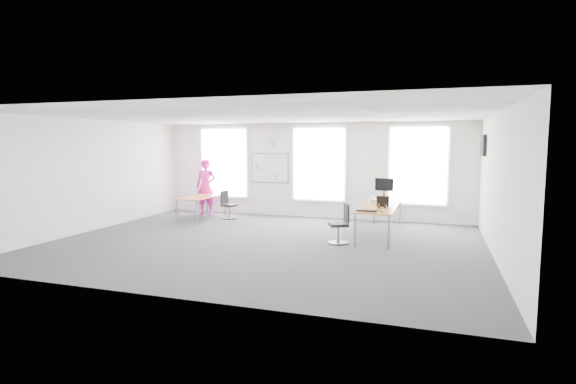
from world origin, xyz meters
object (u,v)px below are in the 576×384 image
(desk_right, at_px, (381,206))
(desk_left, at_px, (202,198))
(chair_right, at_px, (341,226))
(person, at_px, (206,187))
(keyboard, at_px, (367,211))
(chair_left, at_px, (228,206))
(headphones, at_px, (382,206))
(monitor, at_px, (384,187))

(desk_right, xyz_separation_m, desk_left, (-5.59, 0.76, -0.09))
(desk_left, relative_size, chair_right, 2.11)
(person, height_order, keyboard, person)
(chair_left, bearing_deg, headphones, -100.20)
(desk_right, height_order, keyboard, keyboard)
(chair_left, height_order, keyboard, chair_left)
(keyboard, height_order, monitor, monitor)
(person, height_order, headphones, person)
(desk_right, relative_size, monitor, 5.57)
(desk_right, bearing_deg, chair_right, -120.09)
(person, xyz_separation_m, monitor, (5.86, -0.52, 0.23))
(person, relative_size, headphones, 9.22)
(monitor, bearing_deg, desk_right, -74.27)
(chair_left, xyz_separation_m, person, (-1.03, 0.49, 0.54))
(desk_right, relative_size, headphones, 16.45)
(chair_right, distance_m, keyboard, 0.74)
(headphones, bearing_deg, chair_right, -131.98)
(headphones, bearing_deg, desk_left, 179.23)
(chair_right, bearing_deg, desk_right, 125.00)
(desk_right, height_order, headphones, headphones)
(desk_left, bearing_deg, chair_right, -23.30)
(chair_right, relative_size, chair_left, 1.07)
(desk_right, bearing_deg, desk_left, 172.31)
(desk_right, xyz_separation_m, chair_right, (-0.77, -1.32, -0.34))
(person, bearing_deg, monitor, -11.55)
(chair_left, xyz_separation_m, monitor, (4.82, -0.03, 0.77))
(monitor, bearing_deg, desk_left, -163.46)
(desk_left, bearing_deg, headphones, -14.55)
(desk_right, height_order, chair_right, chair_right)
(chair_left, relative_size, monitor, 1.48)
(headphones, height_order, monitor, monitor)
(chair_right, bearing_deg, monitor, 137.85)
(desk_left, xyz_separation_m, chair_right, (4.83, -2.08, -0.25))
(chair_left, distance_m, person, 1.26)
(person, xyz_separation_m, headphones, (6.00, -2.28, -0.07))
(chair_right, distance_m, headphones, 1.15)
(desk_right, xyz_separation_m, headphones, (0.11, -0.73, 0.11))
(chair_right, xyz_separation_m, person, (-5.12, 2.88, 0.51))
(keyboard, bearing_deg, person, 155.63)
(desk_left, xyz_separation_m, chair_left, (0.73, 0.30, -0.28))
(chair_left, xyz_separation_m, keyboard, (4.71, -2.44, 0.43))
(monitor, bearing_deg, chair_right, -93.54)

